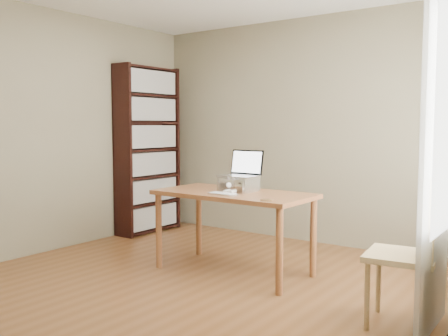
% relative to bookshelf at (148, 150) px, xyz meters
% --- Properties ---
extents(room, '(4.04, 4.54, 2.64)m').
position_rel_bookshelf_xyz_m(room, '(1.86, -1.54, 0.25)').
color(room, brown).
rests_on(room, ground).
extents(bookshelf, '(0.30, 0.90, 2.10)m').
position_rel_bookshelf_xyz_m(bookshelf, '(0.00, 0.00, 0.00)').
color(bookshelf, black).
rests_on(bookshelf, ground).
extents(desk, '(1.45, 0.74, 0.75)m').
position_rel_bookshelf_xyz_m(desk, '(1.91, -0.84, -0.39)').
color(desk, brown).
rests_on(desk, ground).
extents(laptop_stand, '(0.32, 0.25, 0.13)m').
position_rel_bookshelf_xyz_m(laptop_stand, '(1.91, -0.76, -0.22)').
color(laptop_stand, silver).
rests_on(laptop_stand, desk).
extents(laptop, '(0.35, 0.29, 0.25)m').
position_rel_bookshelf_xyz_m(laptop, '(1.91, -0.70, -0.11)').
color(laptop, silver).
rests_on(laptop, laptop_stand).
extents(keyboard, '(0.27, 0.13, 0.02)m').
position_rel_bookshelf_xyz_m(keyboard, '(1.94, -1.06, -0.29)').
color(keyboard, silver).
rests_on(keyboard, desk).
extents(coaster, '(0.10, 0.10, 0.01)m').
position_rel_bookshelf_xyz_m(coaster, '(2.42, -1.11, -0.30)').
color(coaster, brown).
rests_on(coaster, desk).
extents(cat, '(0.25, 0.49, 0.16)m').
position_rel_bookshelf_xyz_m(cat, '(1.91, -0.73, -0.23)').
color(cat, '#4C443C').
rests_on(cat, desk).
extents(chair, '(0.50, 0.50, 1.01)m').
position_rel_bookshelf_xyz_m(chair, '(3.61, -1.21, -0.50)').
color(chair, '#A18757').
rests_on(chair, ground).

